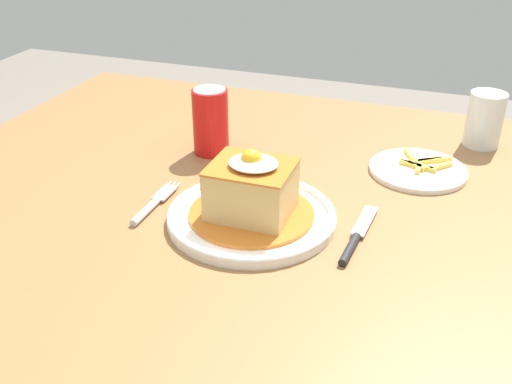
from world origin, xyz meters
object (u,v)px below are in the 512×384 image
Objects in this scene: knife at (354,241)px; drinking_glass at (484,123)px; side_plate_fries at (418,169)px; fork at (152,205)px; main_plate at (252,216)px; soda_can at (211,122)px.

knife is 1.58× the size of drinking_glass.
side_plate_fries is at bearing 77.14° from knife.
side_plate_fries is at bearing 35.58° from fork.
drinking_glass reaches higher than main_plate.
main_plate is 0.16m from knife.
drinking_glass reaches higher than knife.
fork is at bearing -137.95° from drinking_glass.
main_plate is 2.07× the size of soda_can.
fork is (-0.16, -0.02, -0.00)m from main_plate.
soda_can reaches higher than knife.
main_plate is 1.51× the size of side_plate_fries.
fork is 0.65m from drinking_glass.
main_plate is 1.82× the size of fork.
drinking_glass is (0.32, 0.42, 0.04)m from main_plate.
side_plate_fries is at bearing 49.18° from main_plate.
knife is 0.27m from side_plate_fries.
knife is at bearing 1.24° from fork.
fork is at bearing -173.76° from main_plate.
fork is at bearing -90.97° from soda_can.
soda_can is at bearing 89.03° from fork.
main_plate reaches higher than knife.
main_plate is 1.55× the size of knife.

